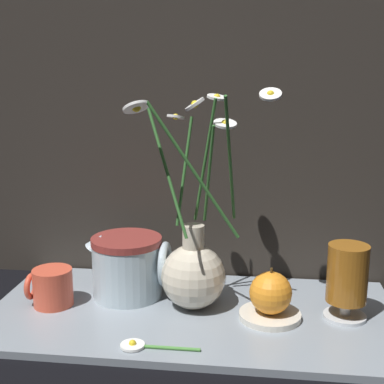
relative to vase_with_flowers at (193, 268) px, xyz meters
The scene contains 9 objects.
ground_plane 0.08m from the vase_with_flowers, 90.94° to the right, with size 6.00×6.00×0.00m, color black.
shelf 0.08m from the vase_with_flowers, 90.94° to the right, with size 0.68×0.34×0.01m.
vase_with_flowers is the anchor object (origin of this frame).
yellow_mug 0.25m from the vase_with_flowers, behind, with size 0.08×0.07×0.06m.
ceramic_pitcher 0.13m from the vase_with_flowers, 164.70° to the left, with size 0.15×0.13×0.12m.
tea_glass 0.25m from the vase_with_flowers, ahead, with size 0.07×0.07×0.12m.
saucer_plate 0.15m from the vase_with_flowers, 12.08° to the right, with size 0.10×0.10×0.01m.
orange_fruit 0.13m from the vase_with_flowers, 12.08° to the right, with size 0.07×0.07×0.08m.
loose_daisy 0.17m from the vase_with_flowers, 111.09° to the right, with size 0.12×0.04×0.01m.
Camera 1 is at (0.11, -0.83, 0.40)m, focal length 50.00 mm.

